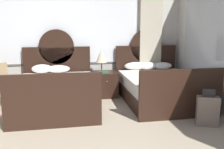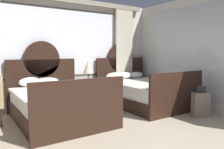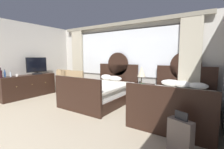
{
  "view_description": "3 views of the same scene",
  "coord_description": "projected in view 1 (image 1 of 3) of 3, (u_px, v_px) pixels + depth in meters",
  "views": [
    {
      "loc": [
        0.11,
        -1.74,
        1.68
      ],
      "look_at": [
        0.93,
        2.73,
        0.78
      ],
      "focal_mm": 39.02,
      "sensor_mm": 36.0,
      "label": 1
    },
    {
      "loc": [
        -1.63,
        -0.94,
        1.36
      ],
      "look_at": [
        0.91,
        2.92,
        0.89
      ],
      "focal_mm": 35.59,
      "sensor_mm": 36.0,
      "label": 2
    },
    {
      "loc": [
        2.77,
        -0.58,
        1.46
      ],
      "look_at": [
        0.51,
        2.88,
        0.99
      ],
      "focal_mm": 24.75,
      "sensor_mm": 36.0,
      "label": 3
    }
  ],
  "objects": [
    {
      "name": "book_on_nightstand",
      "position": [
        105.0,
        72.0,
        5.75
      ],
      "size": [
        0.18,
        0.26,
        0.03
      ],
      "color": "#285133",
      "rests_on": "nightstand_between_beds"
    },
    {
      "name": "bed_near_window",
      "position": [
        56.0,
        91.0,
        5.07
      ],
      "size": [
        1.6,
        2.15,
        1.61
      ],
      "color": "black",
      "rests_on": "ground_plane"
    },
    {
      "name": "wall_back_window",
      "position": [
        63.0,
        37.0,
        5.96
      ],
      "size": [
        6.03,
        0.22,
        2.7
      ],
      "color": "beige",
      "rests_on": "ground_plane"
    },
    {
      "name": "bed_near_mirror",
      "position": [
        159.0,
        86.0,
        5.48
      ],
      "size": [
        1.6,
        2.15,
        1.61
      ],
      "color": "black",
      "rests_on": "ground_plane"
    },
    {
      "name": "suitcase_on_floor",
      "position": [
        208.0,
        111.0,
        4.14
      ],
      "size": [
        0.39,
        0.27,
        0.65
      ],
      "color": "#75665B",
      "rests_on": "ground_plane"
    },
    {
      "name": "nightstand_between_beds",
      "position": [
        105.0,
        84.0,
        5.92
      ],
      "size": [
        0.56,
        0.58,
        0.6
      ],
      "color": "black",
      "rests_on": "ground_plane"
    },
    {
      "name": "table_lamp_on_nightstand",
      "position": [
        102.0,
        56.0,
        5.81
      ],
      "size": [
        0.27,
        0.27,
        0.56
      ],
      "color": "brown",
      "rests_on": "nightstand_between_beds"
    }
  ]
}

